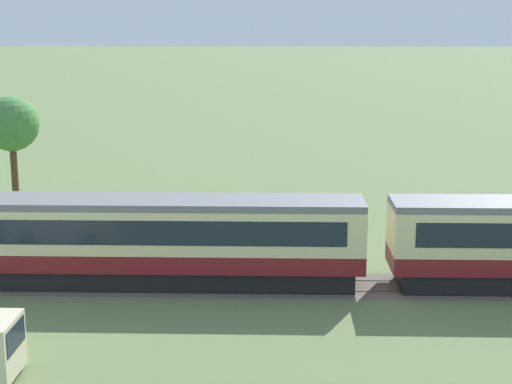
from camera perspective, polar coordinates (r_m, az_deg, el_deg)
passenger_train at (r=34.86m, az=9.21°, el=-3.39°), size 88.04×2.90×3.93m
railway_track at (r=35.21m, az=2.14°, el=-6.77°), size 125.85×3.60×0.04m
yard_tree_1 at (r=51.79m, az=-17.37°, el=4.70°), size 3.48×3.48×6.89m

